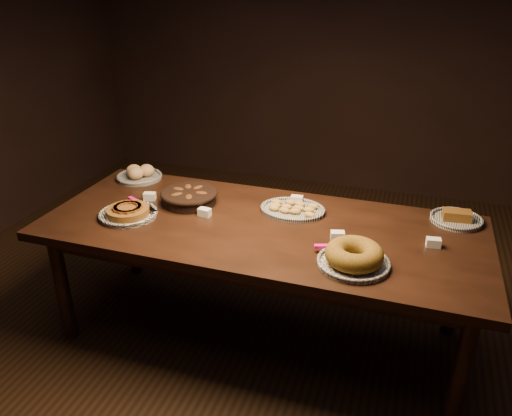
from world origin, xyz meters
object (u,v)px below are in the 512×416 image
(buffet_table, at_px, (261,236))
(apple_tart_plate, at_px, (128,212))
(madeleine_platter, at_px, (293,209))
(bundt_cake_plate, at_px, (354,257))

(buffet_table, relative_size, apple_tart_plate, 6.99)
(madeleine_platter, height_order, bundt_cake_plate, bundt_cake_plate)
(bundt_cake_plate, bearing_deg, apple_tart_plate, 171.89)
(buffet_table, bearing_deg, bundt_cake_plate, -25.68)
(buffet_table, bearing_deg, madeleine_platter, 59.41)
(buffet_table, distance_m, bundt_cake_plate, 0.61)
(bundt_cake_plate, bearing_deg, buffet_table, 151.65)
(apple_tart_plate, bearing_deg, madeleine_platter, 26.90)
(buffet_table, height_order, madeleine_platter, madeleine_platter)
(buffet_table, xyz_separation_m, bundt_cake_plate, (0.54, -0.26, 0.12))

